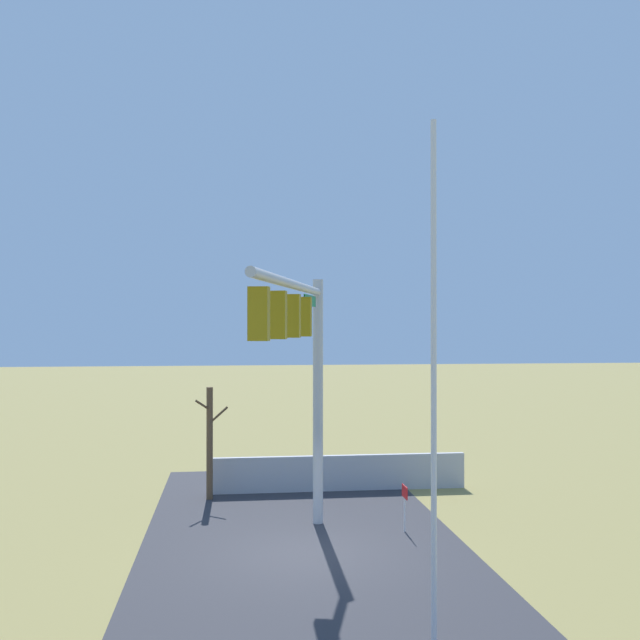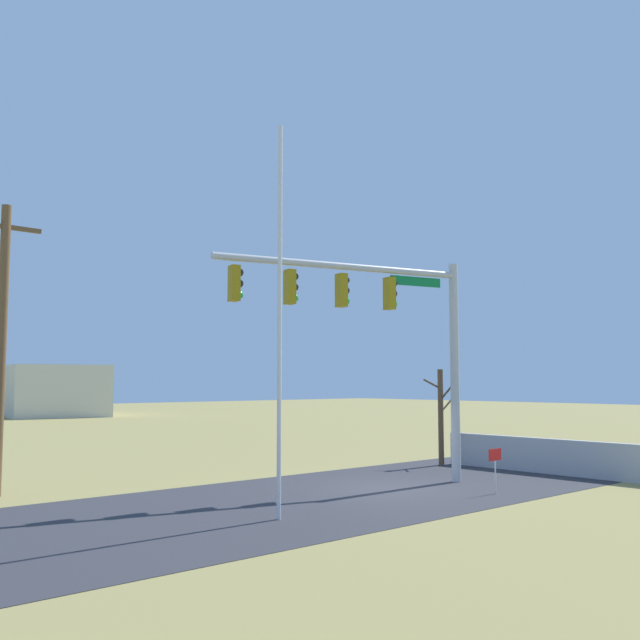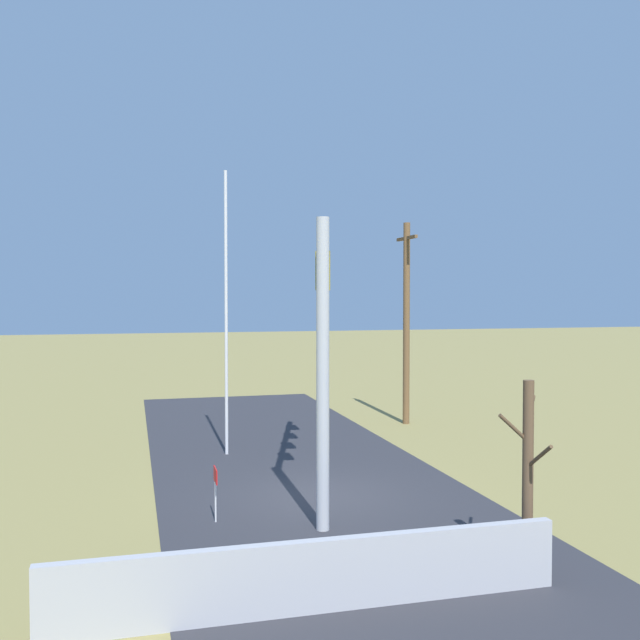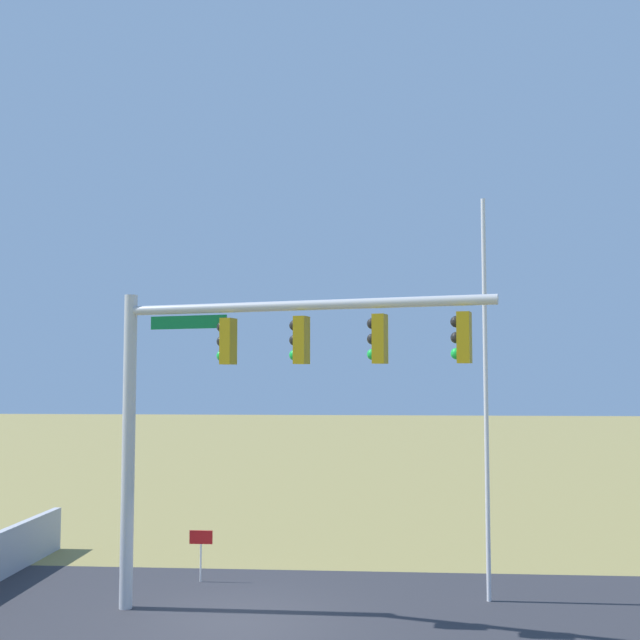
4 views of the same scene
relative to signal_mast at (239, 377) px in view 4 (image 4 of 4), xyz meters
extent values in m
plane|color=olive|center=(-0.02, -0.10, -4.91)|extent=(160.00, 160.00, 0.00)
cube|color=#2D2D33|center=(-4.02, -0.10, -4.90)|extent=(28.00, 8.00, 0.01)
cube|color=#B7B5AD|center=(3.53, -0.68, -4.90)|extent=(6.00, 6.00, 0.01)
cylinder|color=#B2B5BA|center=(2.53, -0.68, -1.55)|extent=(0.28, 0.28, 6.71)
cylinder|color=#B2B5BA|center=(-1.27, 0.34, 1.45)|extent=(7.64, 2.24, 0.20)
cube|color=#0F7238|center=(1.16, -0.31, 1.17)|extent=(1.75, 0.50, 0.28)
cube|color=#937A0F|center=(0.25, -0.07, 0.75)|extent=(0.33, 0.41, 0.96)
sphere|color=black|center=(0.40, -0.11, 1.05)|extent=(0.22, 0.22, 0.22)
sphere|color=black|center=(0.40, -0.11, 0.75)|extent=(0.22, 0.22, 0.22)
sphere|color=green|center=(0.40, -0.11, 0.45)|extent=(0.22, 0.22, 0.22)
cube|color=#937A0F|center=(-1.32, 0.36, 0.75)|extent=(0.33, 0.41, 0.96)
sphere|color=black|center=(-1.17, 0.32, 1.05)|extent=(0.22, 0.22, 0.22)
sphere|color=black|center=(-1.17, 0.32, 0.75)|extent=(0.22, 0.22, 0.22)
sphere|color=green|center=(-1.17, 0.32, 0.45)|extent=(0.22, 0.22, 0.22)
cube|color=#937A0F|center=(-2.89, 0.78, 0.75)|extent=(0.33, 0.41, 0.96)
sphere|color=black|center=(-2.74, 0.74, 1.05)|extent=(0.22, 0.22, 0.22)
sphere|color=black|center=(-2.74, 0.74, 0.75)|extent=(0.22, 0.22, 0.22)
sphere|color=green|center=(-2.74, 0.74, 0.45)|extent=(0.22, 0.22, 0.22)
cube|color=#937A0F|center=(-4.46, 1.20, 0.75)|extent=(0.33, 0.41, 0.96)
sphere|color=black|center=(-4.31, 1.16, 1.05)|extent=(0.22, 0.22, 0.22)
sphere|color=black|center=(-4.31, 1.16, 0.75)|extent=(0.22, 0.22, 0.22)
sphere|color=green|center=(-4.31, 1.16, 0.45)|extent=(0.22, 0.22, 0.22)
cylinder|color=silver|center=(-5.26, -1.74, -0.43)|extent=(0.10, 0.10, 8.96)
cylinder|color=silver|center=(1.41, -2.85, -4.46)|extent=(0.04, 0.04, 0.90)
cube|color=red|center=(1.41, -2.85, -3.85)|extent=(0.56, 0.02, 0.32)
camera|label=1|loc=(-17.28, 1.68, 0.56)|focal=40.73mm
camera|label=2|loc=(-15.39, -14.34, -1.86)|focal=40.21mm
camera|label=3|loc=(17.05, -4.61, 0.14)|focal=39.78mm
camera|label=4|loc=(-2.76, 15.59, 0.04)|focal=42.85mm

